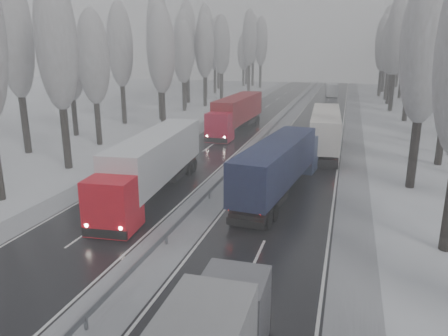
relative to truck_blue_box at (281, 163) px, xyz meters
The scene contains 49 objects.
carriageway_right 7.91m from the truck_blue_box, 86.67° to the left, with size 7.50×200.00×0.03m, color black.
carriageway_left 12.79m from the truck_blue_box, 143.30° to the left, with size 7.50×200.00×0.03m, color black.
median_slush 9.25m from the truck_blue_box, 122.69° to the left, with size 3.00×200.00×0.04m, color #A9ABB1.
shoulder_right 9.56m from the truck_blue_box, 54.32° to the left, with size 2.40×200.00×0.04m, color #A9ABB1.
shoulder_left 16.96m from the truck_blue_box, 153.45° to the left, with size 2.40×200.00×0.04m, color #A9ABB1.
median_guardrail 9.10m from the truck_blue_box, 122.74° to the left, with size 0.12×200.00×0.76m.
tree_18 13.49m from the truck_blue_box, 25.07° to the left, with size 3.60×3.60×16.58m.
tree_22 27.26m from the truck_blue_box, 62.15° to the left, with size 3.60×3.60×15.86m.
tree_24 33.16m from the truck_blue_box, 65.36° to the left, with size 3.60×3.60×20.49m.
tree_26 41.93m from the truck_blue_box, 71.80° to the left, with size 3.60×3.60×18.78m.
tree_28 51.79m from the truck_blue_box, 76.88° to the left, with size 3.60×3.60×19.62m.
tree_29 57.44m from the truck_blue_box, 70.53° to the left, with size 3.60×3.60×18.11m.
tree_30 61.03m from the truck_blue_box, 78.77° to the left, with size 3.60×3.60×17.86m.
tree_31 66.31m from the truck_blue_box, 74.39° to the left, with size 3.60×3.60×18.58m.
tree_32 68.31m from the truck_blue_box, 79.96° to the left, with size 3.60×3.60×17.33m.
tree_33 72.59m from the truck_blue_box, 78.06° to the left, with size 3.60×3.60×14.33m.
tree_34 75.15m from the truck_blue_box, 81.59° to the left, with size 3.60×3.60×17.63m.
tree_35 80.91m from the truck_blue_box, 75.50° to the left, with size 3.60×3.60×18.25m.
tree_36 85.20m from the truck_blue_box, 81.69° to the left, with size 3.60×3.60×20.23m.
tree_37 90.10m from the truck_blue_box, 77.64° to the left, with size 3.60×3.60×16.37m.
tree_38 95.68m from the truck_blue_box, 81.60° to the left, with size 3.60×3.60×17.97m.
tree_39 99.96m from the truck_blue_box, 80.33° to the left, with size 3.60×3.60×16.19m.
tree_58 21.82m from the truck_blue_box, behind, with size 3.60×3.60×17.21m.
tree_59 29.79m from the truck_blue_box, 167.61° to the left, with size 3.60×3.60×18.41m.
tree_60 26.39m from the truck_blue_box, 152.59° to the left, with size 3.60×3.60×14.84m.
tree_61 33.05m from the truck_blue_box, 151.01° to the left, with size 3.60×3.60×13.95m.
tree_62 29.40m from the truck_blue_box, 131.46° to the left, with size 3.60×3.60×16.04m.
tree_63 37.66m from the truck_blue_box, 136.58° to the left, with size 3.60×3.60×16.88m.
tree_64 38.75m from the truck_blue_box, 127.37° to the left, with size 3.60×3.60×15.42m.
tree_65 43.48m from the truck_blue_box, 126.01° to the left, with size 3.60×3.60×19.48m.
tree_66 46.58m from the truck_blue_box, 119.96° to the left, with size 3.60×3.60×15.23m.
tree_67 50.88m from the truck_blue_box, 119.05° to the left, with size 3.60×3.60×17.09m.
tree_68 51.95m from the truck_blue_box, 114.65° to the left, with size 3.60×3.60×16.65m.
tree_69 57.87m from the truck_blue_box, 117.40° to the left, with size 3.60×3.60×19.35m.
tree_70 61.11m from the truck_blue_box, 110.45° to the left, with size 3.60×3.60×17.09m.
tree_71 66.76m from the truck_blue_box, 113.11° to the left, with size 3.60×3.60×19.61m.
tree_72 70.55m from the truck_blue_box, 109.78° to the left, with size 3.60×3.60×15.11m.
tree_73 75.42m from the truck_blue_box, 110.82° to the left, with size 3.60×3.60×17.22m.
tree_74 80.01m from the truck_blue_box, 104.51° to the left, with size 3.60×3.60×19.68m.
tree_75 86.40m from the truck_blue_box, 109.74° to the left, with size 3.60×3.60×18.60m.
tree_76 88.77m from the truck_blue_box, 102.34° to the left, with size 3.60×3.60×18.55m.
tree_77 93.73m from the truck_blue_box, 105.18° to the left, with size 3.60×3.60×14.32m.
tree_78 96.00m from the truck_blue_box, 103.55° to the left, with size 3.60×3.60×19.55m.
tree_79 100.39m from the truck_blue_box, 104.56° to the left, with size 3.60×3.60×17.07m.
truck_blue_box is the anchor object (origin of this frame).
truck_cream_box 15.34m from the truck_blue_box, 81.16° to the left, with size 3.54×17.30×4.41m.
box_truck_distant 70.23m from the truck_blue_box, 89.51° to the left, with size 3.10×7.85×2.86m.
truck_red_white 9.54m from the truck_blue_box, 161.47° to the right, with size 4.17×17.75×4.52m.
truck_red_red 25.17m from the truck_blue_box, 112.01° to the left, with size 3.44×17.71×4.52m.
Camera 1 is at (9.33, -8.85, 10.84)m, focal length 35.00 mm.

